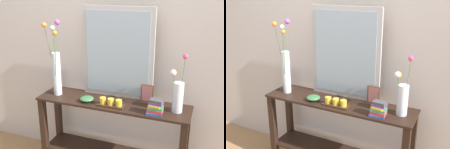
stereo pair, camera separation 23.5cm
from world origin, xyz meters
TOP-DOWN VIEW (x-y plane):
  - wall_back at (0.00, 0.29)m, footprint 6.40×0.08m
  - console_table at (0.00, 0.00)m, footprint 1.39×0.34m
  - mirror_leaning at (0.00, 0.14)m, footprint 0.67×0.03m
  - tall_vase_left at (-0.55, -0.01)m, footprint 0.20×0.20m
  - vase_right at (0.57, 0.01)m, footprint 0.13×0.12m
  - candle_tray at (0.02, -0.08)m, footprint 0.24×0.09m
  - picture_frame_small at (0.29, 0.11)m, footprint 0.11×0.01m
  - decorative_bowl at (-0.21, -0.07)m, footprint 0.12×0.12m
  - book_stack at (0.41, -0.10)m, footprint 0.13×0.10m

SIDE VIEW (x-z plane):
  - console_table at x=0.00m, z-range 0.09..0.86m
  - decorative_bowl at x=-0.21m, z-range 0.77..0.82m
  - candle_tray at x=0.02m, z-range 0.76..0.83m
  - book_stack at x=0.41m, z-range 0.76..0.89m
  - picture_frame_small at x=0.29m, z-range 0.77..0.93m
  - vase_right at x=0.57m, z-range 0.68..1.17m
  - tall_vase_left at x=-0.55m, z-range 0.68..1.38m
  - mirror_leaning at x=0.00m, z-range 0.77..1.60m
  - wall_back at x=0.00m, z-range 0.00..2.70m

